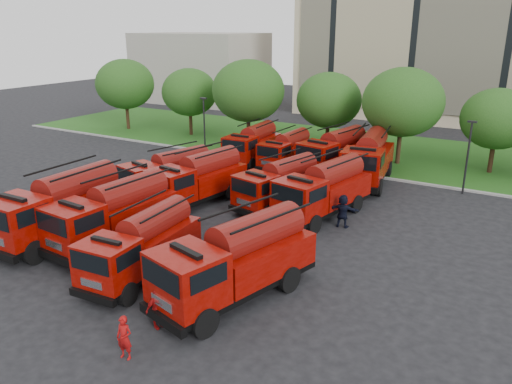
% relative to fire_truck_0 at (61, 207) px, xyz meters
% --- Properties ---
extents(ground, '(140.00, 140.00, 0.00)m').
position_rel_fire_truck_0_xyz_m(ground, '(5.74, 1.92, -1.83)').
color(ground, black).
rests_on(ground, ground).
extents(lawn, '(70.00, 16.00, 0.12)m').
position_rel_fire_truck_0_xyz_m(lawn, '(5.74, 27.92, -1.77)').
color(lawn, '#214F15').
rests_on(lawn, ground).
extents(curb, '(70.00, 0.30, 0.14)m').
position_rel_fire_truck_0_xyz_m(curb, '(5.74, 19.82, -1.76)').
color(curb, gray).
rests_on(curb, ground).
extents(apartment_building, '(30.00, 14.18, 25.00)m').
position_rel_fire_truck_0_xyz_m(apartment_building, '(7.74, 49.86, 10.67)').
color(apartment_building, beige).
rests_on(apartment_building, ground).
extents(side_building, '(18.00, 12.00, 10.00)m').
position_rel_fire_truck_0_xyz_m(side_building, '(-24.26, 45.92, 3.17)').
color(side_building, '#9E988C').
rests_on(side_building, ground).
extents(tree_0, '(6.30, 6.30, 7.70)m').
position_rel_fire_truck_0_xyz_m(tree_0, '(-18.26, 23.92, 3.19)').
color(tree_0, '#382314').
rests_on(tree_0, ground).
extents(tree_1, '(5.71, 5.71, 6.98)m').
position_rel_fire_truck_0_xyz_m(tree_1, '(-10.26, 24.92, 2.72)').
color(tree_1, '#382314').
rests_on(tree_1, ground).
extents(tree_2, '(6.72, 6.72, 8.22)m').
position_rel_fire_truck_0_xyz_m(tree_2, '(-2.26, 23.42, 3.52)').
color(tree_2, '#382314').
rests_on(tree_2, ground).
extents(tree_3, '(5.88, 5.88, 7.19)m').
position_rel_fire_truck_0_xyz_m(tree_3, '(4.74, 25.92, 2.85)').
color(tree_3, '#382314').
rests_on(tree_3, ground).
extents(tree_4, '(6.55, 6.55, 8.01)m').
position_rel_fire_truck_0_xyz_m(tree_4, '(11.74, 24.42, 3.39)').
color(tree_4, '#382314').
rests_on(tree_4, ground).
extents(tree_5, '(5.46, 5.46, 6.68)m').
position_rel_fire_truck_0_xyz_m(tree_5, '(18.74, 25.42, 2.52)').
color(tree_5, '#382314').
rests_on(tree_5, ground).
extents(lamp_post_0, '(0.60, 0.25, 5.11)m').
position_rel_fire_truck_0_xyz_m(lamp_post_0, '(-4.26, 19.12, 1.06)').
color(lamp_post_0, black).
rests_on(lamp_post_0, ground).
extents(lamp_post_1, '(0.60, 0.25, 5.11)m').
position_rel_fire_truck_0_xyz_m(lamp_post_1, '(17.74, 19.12, 1.06)').
color(lamp_post_1, black).
rests_on(lamp_post_1, ground).
extents(fire_truck_0, '(3.04, 8.04, 3.64)m').
position_rel_fire_truck_0_xyz_m(fire_truck_0, '(0.00, 0.00, 0.00)').
color(fire_truck_0, black).
rests_on(fire_truck_0, ground).
extents(fire_truck_1, '(3.15, 7.64, 3.41)m').
position_rel_fire_truck_0_xyz_m(fire_truck_1, '(2.97, 0.94, -0.12)').
color(fire_truck_1, black).
rests_on(fire_truck_1, ground).
extents(fire_truck_2, '(2.84, 6.88, 3.06)m').
position_rel_fire_truck_0_xyz_m(fire_truck_2, '(6.76, -1.03, -0.29)').
color(fire_truck_2, black).
rests_on(fire_truck_2, ground).
extents(fire_truck_3, '(4.54, 8.17, 3.53)m').
position_rel_fire_truck_0_xyz_m(fire_truck_3, '(11.60, -0.55, -0.06)').
color(fire_truck_3, black).
rests_on(fire_truck_3, ground).
extents(fire_truck_4, '(3.95, 7.16, 3.10)m').
position_rel_fire_truck_0_xyz_m(fire_truck_4, '(0.43, 8.55, -0.27)').
color(fire_truck_4, black).
rests_on(fire_truck_4, ground).
extents(fire_truck_5, '(3.52, 7.56, 3.31)m').
position_rel_fire_truck_0_xyz_m(fire_truck_5, '(3.03, 8.37, -0.17)').
color(fire_truck_5, black).
rests_on(fire_truck_5, ground).
extents(fire_truck_6, '(3.71, 7.09, 3.07)m').
position_rel_fire_truck_0_xyz_m(fire_truck_6, '(7.91, 10.41, -0.28)').
color(fire_truck_6, black).
rests_on(fire_truck_6, ground).
extents(fire_truck_7, '(3.94, 7.75, 3.37)m').
position_rel_fire_truck_0_xyz_m(fire_truck_7, '(10.99, 10.28, -0.14)').
color(fire_truck_7, black).
rests_on(fire_truck_7, ground).
extents(fire_truck_8, '(2.84, 7.00, 3.13)m').
position_rel_fire_truck_0_xyz_m(fire_truck_8, '(0.84, 19.03, -0.26)').
color(fire_truck_8, black).
rests_on(fire_truck_8, ground).
extents(fire_truck_9, '(2.48, 6.39, 2.88)m').
position_rel_fire_truck_0_xyz_m(fire_truck_9, '(4.09, 18.96, -0.38)').
color(fire_truck_9, black).
rests_on(fire_truck_9, ground).
extents(fire_truck_10, '(3.90, 7.81, 3.40)m').
position_rel_fire_truck_0_xyz_m(fire_truck_10, '(8.10, 19.38, -0.12)').
color(fire_truck_10, black).
rests_on(fire_truck_10, ground).
extents(fire_truck_11, '(3.87, 8.27, 3.62)m').
position_rel_fire_truck_0_xyz_m(fire_truck_11, '(11.11, 18.36, -0.01)').
color(fire_truck_11, black).
rests_on(fire_truck_11, ground).
extents(firefighter_0, '(0.66, 0.52, 1.65)m').
position_rel_fire_truck_0_xyz_m(firefighter_0, '(10.44, -6.03, -1.83)').
color(firefighter_0, '#940B0B').
rests_on(firefighter_0, ground).
extents(firefighter_1, '(0.88, 0.61, 1.64)m').
position_rel_fire_truck_0_xyz_m(firefighter_1, '(6.67, -2.24, -1.83)').
color(firefighter_1, '#940B0B').
rests_on(firefighter_1, ground).
extents(firefighter_2, '(0.77, 1.08, 1.66)m').
position_rel_fire_truck_0_xyz_m(firefighter_2, '(10.16, -4.00, -1.83)').
color(firefighter_2, '#940B0B').
rests_on(firefighter_2, ground).
extents(firefighter_3, '(1.17, 0.87, 1.62)m').
position_rel_fire_truck_0_xyz_m(firefighter_3, '(12.13, 2.67, -1.83)').
color(firefighter_3, black).
rests_on(firefighter_3, ground).
extents(firefighter_4, '(0.88, 0.95, 1.62)m').
position_rel_fire_truck_0_xyz_m(firefighter_4, '(0.21, 5.58, -1.83)').
color(firefighter_4, black).
rests_on(firefighter_4, ground).
extents(firefighter_5, '(1.92, 1.03, 1.97)m').
position_rel_fire_truck_0_xyz_m(firefighter_5, '(12.67, 9.19, -1.83)').
color(firefighter_5, black).
rests_on(firefighter_5, ground).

